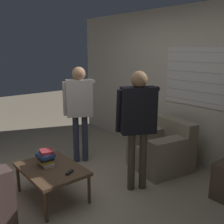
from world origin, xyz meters
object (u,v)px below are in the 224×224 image
person_right_standing (138,116)px  soda_can (40,155)px  person_left_standing (79,103)px  spare_remote (70,172)px  coffee_table (51,170)px  book_stack (46,158)px  armchair_beige (162,149)px

person_right_standing → soda_can: (-0.84, -1.00, -0.54)m
person_left_standing → spare_remote: size_ratio=12.00×
coffee_table → person_left_standing: (-0.73, 0.91, 0.64)m
person_left_standing → book_stack: 1.22m
armchair_beige → person_right_standing: person_right_standing is taller
coffee_table → person_left_standing: bearing=128.8°
soda_can → coffee_table: bearing=-0.3°
person_right_standing → book_stack: 1.29m
armchair_beige → soda_can: (-0.65, -1.76, 0.16)m
soda_can → spare_remote: bearing=9.0°
person_right_standing → armchair_beige: bearing=42.4°
person_right_standing → spare_remote: (-0.24, -0.90, -0.59)m
person_right_standing → book_stack: (-0.62, -1.01, -0.50)m
coffee_table → soda_can: soda_can is taller
armchair_beige → soda_can: 1.88m
person_left_standing → person_right_standing: person_right_standing is taller
coffee_table → spare_remote: spare_remote is taller
coffee_table → book_stack: bearing=-171.6°
person_left_standing → spare_remote: 1.43m
armchair_beige → coffee_table: bearing=90.2°
coffee_table → person_left_standing: 1.33m
coffee_table → person_right_standing: (0.52, 1.00, 0.65)m
person_left_standing → soda_can: bearing=-127.1°
book_stack → person_left_standing: bearing=124.2°
coffee_table → person_right_standing: 1.30m
armchair_beige → spare_remote: size_ratio=6.95×
coffee_table → person_right_standing: person_right_standing is taller
coffee_table → spare_remote: bearing=18.9°
person_left_standing → soda_can: 1.13m
person_left_standing → spare_remote: person_left_standing is taller
person_right_standing → person_left_standing: bearing=122.5°
person_left_standing → soda_can: person_left_standing is taller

